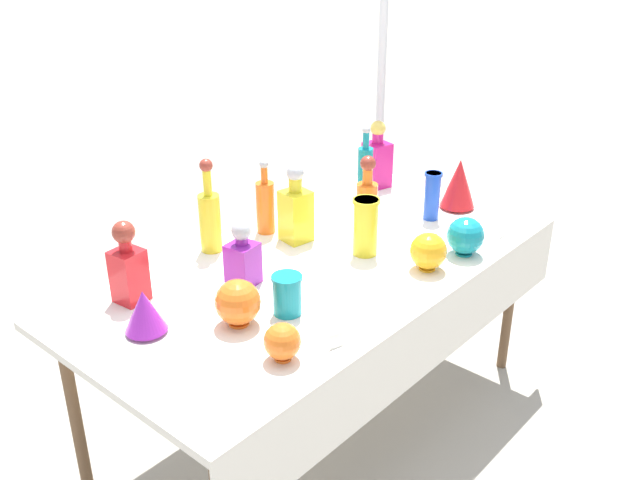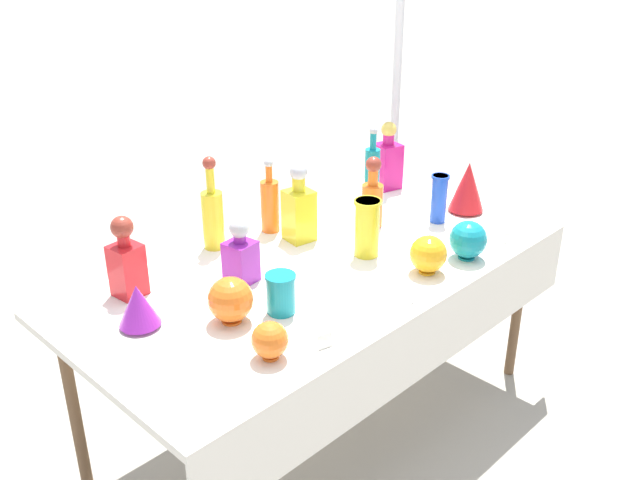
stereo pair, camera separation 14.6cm
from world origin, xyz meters
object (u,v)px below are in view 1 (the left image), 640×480
slender_vase_0 (432,195)px  round_bowl_2 (465,236)px  tall_bottle_2 (210,217)px  fluted_vase_1 (144,311)px  square_decanter_1 (377,159)px  tall_bottle_0 (365,178)px  tall_bottle_1 (367,197)px  round_bowl_0 (428,251)px  canopy_pole (380,113)px  slender_vase_1 (366,225)px  round_bowl_1 (238,302)px  square_decanter_0 (296,209)px  square_decanter_2 (128,266)px  fluted_vase_0 (459,183)px  slender_vase_2 (287,293)px  tall_bottle_3 (265,205)px  square_decanter_3 (243,257)px  round_bowl_3 (282,341)px

slender_vase_0 → round_bowl_2: size_ratio=1.38×
tall_bottle_2 → fluted_vase_1: 0.61m
square_decanter_1 → tall_bottle_0: bearing=-152.3°
tall_bottle_1 → round_bowl_0: bearing=-112.4°
canopy_pole → slender_vase_1: bearing=-145.6°
round_bowl_1 → square_decanter_0: bearing=26.4°
square_decanter_2 → fluted_vase_0: 1.50m
slender_vase_2 → tall_bottle_0: bearing=21.6°
tall_bottle_2 → slender_vase_1: bearing=-51.8°
slender_vase_0 → round_bowl_1: 1.13m
square_decanter_1 → slender_vase_1: (-0.61, -0.41, -0.01)m
tall_bottle_1 → square_decanter_1: (0.38, 0.24, 0.01)m
square_decanter_2 → round_bowl_1: size_ratio=1.88×
square_decanter_1 → fluted_vase_1: square_decanter_1 is taller
tall_bottle_1 → square_decanter_0: (-0.31, 0.12, 0.01)m
canopy_pole → round_bowl_2: bearing=-127.6°
tall_bottle_2 → round_bowl_2: size_ratio=2.48×
square_decanter_2 → canopy_pole: bearing=9.5°
tall_bottle_2 → slender_vase_1: size_ratio=1.66×
tall_bottle_2 → slender_vase_2: size_ratio=2.70×
slender_vase_0 → tall_bottle_1: bearing=142.7°
tall_bottle_3 → fluted_vase_0: (0.74, -0.47, -0.00)m
tall_bottle_2 → slender_vase_2: bearing=-105.0°
tall_bottle_1 → fluted_vase_0: 0.45m
square_decanter_2 → slender_vase_2: 0.55m
tall_bottle_3 → slender_vase_0: tall_bottle_3 is taller
tall_bottle_1 → square_decanter_1: bearing=31.8°
square_decanter_1 → slender_vase_2: bearing=-156.8°
square_decanter_2 → fluted_vase_0: square_decanter_2 is taller
square_decanter_3 → tall_bottle_0: bearing=5.2°
slender_vase_0 → round_bowl_0: slender_vase_0 is taller
slender_vase_1 → fluted_vase_0: bearing=-2.8°
tall_bottle_2 → round_bowl_1: tall_bottle_2 is taller
square_decanter_1 → round_bowl_3: size_ratio=2.66×
tall_bottle_2 → round_bowl_3: tall_bottle_2 is taller
fluted_vase_1 → fluted_vase_0: bearing=-7.8°
round_bowl_2 → canopy_pole: canopy_pole is taller
slender_vase_0 → fluted_vase_1: (-1.36, 0.19, -0.03)m
round_bowl_3 → canopy_pole: bearing=28.5°
square_decanter_2 → canopy_pole: (1.82, 0.31, 0.10)m
tall_bottle_2 → slender_vase_0: bearing=-30.2°
tall_bottle_0 → round_bowl_2: (-0.07, -0.55, -0.08)m
slender_vase_1 → canopy_pole: (1.01, 0.69, 0.11)m
round_bowl_1 → canopy_pole: bearing=22.5°
round_bowl_0 → tall_bottle_1: bearing=67.6°
tall_bottle_2 → tall_bottle_3: bearing=-8.6°
slender_vase_1 → round_bowl_1: size_ratio=1.45×
fluted_vase_1 → round_bowl_2: round_bowl_2 is taller
tall_bottle_2 → round_bowl_2: 0.99m
tall_bottle_2 → slender_vase_0: size_ratio=1.80×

